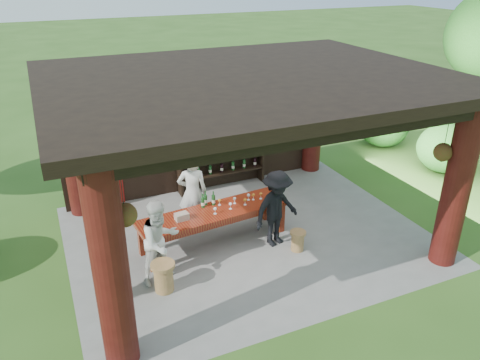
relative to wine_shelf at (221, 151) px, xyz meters
name	(u,v)px	position (x,y,z in m)	size (l,w,h in m)	color
ground	(247,235)	(-0.38, -2.45, -1.02)	(90.00, 90.00, 0.00)	#2D5119
pavilion	(239,136)	(-0.40, -2.02, 1.11)	(7.50, 6.00, 3.60)	slate
wine_shelf	(221,151)	(0.00, 0.00, 0.00)	(2.31, 0.35, 2.03)	black
tasting_table	(214,216)	(-1.14, -2.42, -0.39)	(3.25, 1.12, 0.75)	#5E110D
stool_near_left	(164,276)	(-2.54, -3.55, -0.72)	(0.43, 0.43, 0.57)	olive
stool_near_right	(298,240)	(0.32, -3.38, -0.79)	(0.33, 0.33, 0.43)	olive
stool_far_left	(111,288)	(-3.44, -3.45, -0.76)	(0.37, 0.37, 0.49)	olive
host	(193,193)	(-1.34, -1.69, -0.15)	(0.64, 0.42, 1.74)	silver
guest_woman	(160,242)	(-2.46, -3.21, -0.21)	(0.79, 0.62, 1.62)	silver
guest_man	(277,209)	(0.02, -2.98, -0.20)	(1.06, 0.61, 1.65)	black
table_bottles	(207,199)	(-1.17, -2.14, -0.12)	(0.32, 0.17, 0.31)	#194C1E
table_glasses	(239,201)	(-0.55, -2.36, -0.20)	(1.21, 0.38, 0.15)	silver
napkin_basket	(182,217)	(-1.84, -2.50, -0.20)	(0.26, 0.18, 0.14)	#BF6672
shrubs	(321,183)	(1.83, -1.84, -0.47)	(14.10, 7.46, 1.36)	#194C14
trees	(357,55)	(3.08, -1.11, 2.34)	(19.64, 10.06, 4.80)	#3F2819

